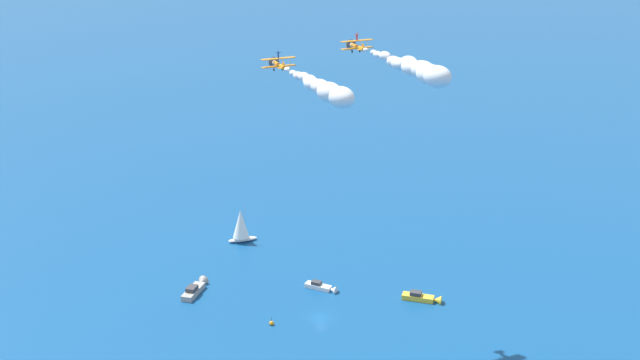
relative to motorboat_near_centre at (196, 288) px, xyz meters
The scene contains 12 objects.
ground_plane 34.03m from the motorboat_near_centre, 40.34° to the right, with size 2000.00×2000.00×0.00m, color navy.
motorboat_near_centre is the anchor object (origin of this frame).
motorboat_inshore 56.81m from the motorboat_near_centre, 22.49° to the right, with size 9.30×7.54×2.79m.
motorboat_offshore 31.84m from the motorboat_near_centre, 15.71° to the right, with size 7.51×7.42×2.44m.
sailboat_trailing 32.16m from the motorboat_near_centre, 56.86° to the left, with size 8.55×4.78×10.96m.
marker_buoy 25.82m from the motorboat_near_centre, 56.85° to the right, with size 1.10×1.10×2.10m.
biplane_lead 65.98m from the motorboat_near_centre, 53.17° to the right, with size 7.30×6.81×3.57m.
wingwalker_lead 67.92m from the motorboat_near_centre, 53.22° to the right, with size 1.50×0.22×1.53m.
smoke_trail_lead 78.67m from the motorboat_near_centre, 68.68° to the right, with size 5.80×30.52×4.01m.
biplane_wingman 73.76m from the motorboat_near_centre, 28.81° to the right, with size 7.30×6.81×3.57m.
wingwalker_wingman 75.59m from the motorboat_near_centre, 28.82° to the right, with size 0.93×0.22×1.76m.
smoke_trail_wingman 86.00m from the motorboat_near_centre, 51.77° to the right, with size 5.41×33.07×4.03m.
Camera 1 is at (-47.97, -149.56, 89.89)m, focal length 42.55 mm.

